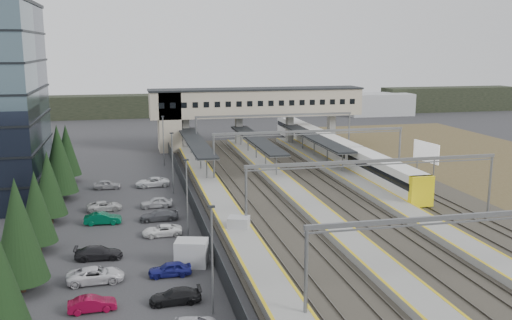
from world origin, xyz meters
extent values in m
plane|color=#2B2B2D|center=(0.00, 0.00, 0.00)|extent=(220.00, 220.00, 0.00)
cylinder|color=black|center=(-22.00, -18.00, 0.60)|extent=(0.44, 0.44, 1.20)
cone|color=black|center=(-22.00, -18.00, 5.10)|extent=(4.26, 4.26, 8.20)
cylinder|color=black|center=(-22.00, -9.00, 0.60)|extent=(0.44, 0.44, 1.20)
cone|color=black|center=(-22.00, -9.00, 4.40)|extent=(3.54, 3.54, 6.80)
cylinder|color=black|center=(-22.00, 0.00, 0.60)|extent=(0.44, 0.44, 1.20)
cone|color=black|center=(-22.00, 0.00, 4.50)|extent=(3.64, 3.64, 7.00)
cylinder|color=black|center=(-22.00, 10.00, 0.60)|extent=(0.44, 0.44, 1.20)
cone|color=black|center=(-22.00, 10.00, 5.25)|extent=(4.42, 4.42, 8.50)
cylinder|color=black|center=(-22.00, 20.00, 0.60)|extent=(0.44, 0.44, 1.20)
cone|color=black|center=(-22.00, 20.00, 4.60)|extent=(3.74, 3.74, 7.20)
imported|color=maroon|center=(-16.50, -22.70, 0.57)|extent=(3.52, 1.44, 1.14)
imported|color=silver|center=(-16.50, -17.40, 0.64)|extent=(4.69, 2.34, 1.28)
imported|color=black|center=(-16.50, -12.10, 0.61)|extent=(4.32, 1.94, 1.23)
imported|color=#02462C|center=(-16.50, -1.50, 0.65)|extent=(3.99, 1.58, 1.29)
imported|color=#B7B7B7|center=(-16.50, 3.80, 0.56)|extent=(4.19, 2.21, 1.12)
imported|color=#9A999E|center=(-16.50, 14.40, 0.62)|extent=(3.70, 1.57, 1.25)
imported|color=black|center=(-10.50, -22.70, 0.57)|extent=(3.91, 1.61, 1.13)
imported|color=navy|center=(-10.50, -17.40, 0.61)|extent=(3.60, 1.45, 1.23)
imported|color=white|center=(-10.50, -6.80, 0.56)|extent=(4.07, 1.94, 1.12)
imported|color=#4D4F54|center=(-10.50, -1.50, 0.62)|extent=(4.30, 1.88, 1.23)
imported|color=#B1B1B6|center=(-10.50, 3.80, 0.65)|extent=(3.80, 1.55, 1.29)
imported|color=silver|center=(-10.50, 14.40, 0.64)|extent=(4.71, 2.43, 1.27)
cylinder|color=slate|center=(-8.00, -25.00, 4.00)|extent=(0.16, 0.16, 8.00)
cube|color=black|center=(-8.00, -25.00, 8.00)|extent=(0.50, 0.25, 0.15)
cylinder|color=slate|center=(-8.00, -8.00, 4.00)|extent=(0.16, 0.16, 8.00)
cube|color=black|center=(-8.00, -8.00, 8.00)|extent=(0.50, 0.25, 0.15)
cylinder|color=slate|center=(-8.00, 10.00, 4.00)|extent=(0.16, 0.16, 8.00)
cube|color=black|center=(-8.00, 10.00, 8.00)|extent=(0.50, 0.25, 0.15)
cylinder|color=slate|center=(-8.00, 28.00, 4.00)|extent=(0.16, 0.16, 8.00)
cube|color=black|center=(-8.00, 28.00, 8.00)|extent=(0.50, 0.25, 0.15)
cube|color=#26282B|center=(-6.50, 5.00, 1.00)|extent=(0.08, 90.00, 2.00)
cube|color=#A3A5A8|center=(-8.45, -15.42, 1.15)|extent=(3.21, 2.70, 2.30)
cube|color=#A3A5A8|center=(-2.86, -8.38, 0.97)|extent=(2.61, 2.40, 1.94)
cube|color=#312D26|center=(12.00, 5.00, 0.10)|extent=(34.00, 90.00, 0.20)
cube|color=#59544C|center=(-0.72, 5.00, 0.28)|extent=(0.08, 90.00, 0.14)
cube|color=#59544C|center=(0.72, 5.00, 0.28)|extent=(0.08, 90.00, 0.14)
cube|color=#59544C|center=(3.28, 5.00, 0.28)|extent=(0.08, 90.00, 0.14)
cube|color=#59544C|center=(4.72, 5.00, 0.28)|extent=(0.08, 90.00, 0.14)
cube|color=#59544C|center=(9.28, 5.00, 0.28)|extent=(0.08, 90.00, 0.14)
cube|color=#59544C|center=(10.72, 5.00, 0.28)|extent=(0.08, 90.00, 0.14)
cube|color=#59544C|center=(13.28, 5.00, 0.28)|extent=(0.08, 90.00, 0.14)
cube|color=#59544C|center=(14.72, 5.00, 0.28)|extent=(0.08, 90.00, 0.14)
cube|color=#59544C|center=(19.28, 5.00, 0.28)|extent=(0.08, 90.00, 0.14)
cube|color=#59544C|center=(20.72, 5.00, 0.28)|extent=(0.08, 90.00, 0.14)
cube|color=#59544C|center=(23.28, 5.00, 0.28)|extent=(0.08, 90.00, 0.14)
cube|color=#59544C|center=(24.72, 5.00, 0.28)|extent=(0.08, 90.00, 0.14)
cube|color=gray|center=(-3.00, 5.00, 0.45)|extent=(3.20, 82.00, 0.90)
cube|color=gold|center=(-4.45, 5.00, 0.91)|extent=(0.25, 82.00, 0.02)
cube|color=gold|center=(-1.55, 5.00, 0.91)|extent=(0.25, 82.00, 0.02)
cube|color=gray|center=(7.00, 5.00, 0.45)|extent=(3.20, 82.00, 0.90)
cube|color=gold|center=(5.55, 5.00, 0.91)|extent=(0.25, 82.00, 0.02)
cube|color=gold|center=(8.45, 5.00, 0.91)|extent=(0.25, 82.00, 0.02)
cube|color=gray|center=(17.00, 5.00, 0.45)|extent=(3.20, 82.00, 0.90)
cube|color=gold|center=(15.55, 5.00, 0.91)|extent=(0.25, 82.00, 0.02)
cube|color=gold|center=(18.45, 5.00, 0.91)|extent=(0.25, 82.00, 0.02)
cube|color=black|center=(-3.00, 27.00, 4.00)|extent=(3.00, 30.00, 0.25)
cube|color=slate|center=(-3.00, 27.00, 3.85)|extent=(3.10, 30.00, 0.12)
cylinder|color=slate|center=(-3.00, 14.00, 2.40)|extent=(0.20, 0.20, 3.10)
cylinder|color=slate|center=(-3.00, 20.50, 2.40)|extent=(0.20, 0.20, 3.10)
cylinder|color=slate|center=(-3.00, 27.00, 2.40)|extent=(0.20, 0.20, 3.10)
cylinder|color=slate|center=(-3.00, 33.50, 2.40)|extent=(0.20, 0.20, 3.10)
cylinder|color=slate|center=(-3.00, 40.00, 2.40)|extent=(0.20, 0.20, 3.10)
cube|color=black|center=(7.00, 27.00, 4.00)|extent=(3.00, 30.00, 0.25)
cube|color=slate|center=(7.00, 27.00, 3.85)|extent=(3.10, 30.00, 0.12)
cylinder|color=slate|center=(7.00, 14.00, 2.40)|extent=(0.20, 0.20, 3.10)
cylinder|color=slate|center=(7.00, 20.50, 2.40)|extent=(0.20, 0.20, 3.10)
cylinder|color=slate|center=(7.00, 27.00, 2.40)|extent=(0.20, 0.20, 3.10)
cylinder|color=slate|center=(7.00, 33.50, 2.40)|extent=(0.20, 0.20, 3.10)
cylinder|color=slate|center=(7.00, 40.00, 2.40)|extent=(0.20, 0.20, 3.10)
cube|color=black|center=(17.00, 27.00, 4.00)|extent=(3.00, 30.00, 0.25)
cube|color=slate|center=(17.00, 27.00, 3.85)|extent=(3.10, 30.00, 0.12)
cylinder|color=slate|center=(17.00, 14.00, 2.40)|extent=(0.20, 0.20, 3.10)
cylinder|color=slate|center=(17.00, 20.50, 2.40)|extent=(0.20, 0.20, 3.10)
cylinder|color=slate|center=(17.00, 27.00, 2.40)|extent=(0.20, 0.20, 3.10)
cylinder|color=slate|center=(17.00, 33.50, 2.40)|extent=(0.20, 0.20, 3.10)
cylinder|color=slate|center=(17.00, 40.00, 2.40)|extent=(0.20, 0.20, 3.10)
cube|color=#B5A990|center=(10.50, 42.00, 8.50)|extent=(40.00, 6.00, 5.00)
cube|color=black|center=(10.50, 42.00, 11.05)|extent=(40.40, 6.40, 0.30)
cube|color=#B5A990|center=(-6.00, 42.00, 5.50)|extent=(4.00, 6.00, 11.00)
cube|color=black|center=(-7.50, 38.98, 8.60)|extent=(1.00, 0.06, 1.00)
cube|color=black|center=(-5.50, 38.98, 8.60)|extent=(1.00, 0.06, 1.00)
cube|color=black|center=(-3.50, 38.98, 8.60)|extent=(1.00, 0.06, 1.00)
cube|color=black|center=(-1.50, 38.98, 8.60)|extent=(1.00, 0.06, 1.00)
cube|color=black|center=(0.50, 38.98, 8.60)|extent=(1.00, 0.06, 1.00)
cube|color=black|center=(2.50, 38.98, 8.60)|extent=(1.00, 0.06, 1.00)
cube|color=black|center=(4.50, 38.98, 8.60)|extent=(1.00, 0.06, 1.00)
cube|color=black|center=(6.50, 38.98, 8.60)|extent=(1.00, 0.06, 1.00)
cube|color=black|center=(8.50, 38.98, 8.60)|extent=(1.00, 0.06, 1.00)
cube|color=black|center=(10.50, 38.98, 8.60)|extent=(1.00, 0.06, 1.00)
cube|color=black|center=(12.50, 38.98, 8.60)|extent=(1.00, 0.06, 1.00)
cube|color=black|center=(14.50, 38.98, 8.60)|extent=(1.00, 0.06, 1.00)
cube|color=black|center=(16.50, 38.98, 8.60)|extent=(1.00, 0.06, 1.00)
cube|color=black|center=(18.50, 38.98, 8.60)|extent=(1.00, 0.06, 1.00)
cube|color=black|center=(20.50, 38.98, 8.60)|extent=(1.00, 0.06, 1.00)
cube|color=black|center=(22.50, 38.98, 8.60)|extent=(1.00, 0.06, 1.00)
cube|color=black|center=(24.50, 38.98, 8.60)|extent=(1.00, 0.06, 1.00)
cube|color=black|center=(26.50, 38.98, 8.60)|extent=(1.00, 0.06, 1.00)
cube|color=black|center=(28.50, 38.98, 8.60)|extent=(1.00, 0.06, 1.00)
cube|color=gray|center=(-4.50, 42.00, 3.00)|extent=(1.20, 1.60, 6.00)
cube|color=gray|center=(-3.00, 42.00, 3.00)|extent=(1.20, 1.60, 6.00)
cube|color=gray|center=(7.00, 42.00, 3.00)|extent=(1.20, 1.60, 6.00)
cube|color=gray|center=(17.00, 42.00, 3.00)|extent=(1.20, 1.60, 6.00)
cube|color=gray|center=(25.50, 42.00, 3.00)|extent=(1.20, 1.60, 6.00)
cylinder|color=slate|center=(-2.00, -28.00, 3.50)|extent=(0.28, 0.28, 7.00)
cube|color=slate|center=(12.00, -28.00, 7.00)|extent=(28.40, 0.25, 0.35)
cube|color=slate|center=(12.00, -28.00, 6.60)|extent=(28.40, 0.12, 0.12)
cylinder|color=slate|center=(-2.00, -8.00, 3.50)|extent=(0.28, 0.28, 7.00)
cylinder|color=slate|center=(26.00, -8.00, 3.50)|extent=(0.28, 0.28, 7.00)
cube|color=slate|center=(12.00, -8.00, 7.00)|extent=(28.40, 0.25, 0.35)
cube|color=slate|center=(12.00, -8.00, 6.60)|extent=(28.40, 0.12, 0.12)
cylinder|color=slate|center=(-2.00, 14.00, 3.50)|extent=(0.28, 0.28, 7.00)
cylinder|color=slate|center=(26.00, 14.00, 3.50)|extent=(0.28, 0.28, 7.00)
cube|color=slate|center=(12.00, 14.00, 7.00)|extent=(28.40, 0.25, 0.35)
cube|color=slate|center=(12.00, 14.00, 6.60)|extent=(28.40, 0.12, 0.12)
cylinder|color=slate|center=(-2.00, 34.00, 3.50)|extent=(0.28, 0.28, 7.00)
cylinder|color=slate|center=(26.00, 34.00, 3.50)|extent=(0.28, 0.28, 7.00)
cube|color=slate|center=(12.00, 34.00, 7.00)|extent=(28.40, 0.25, 0.35)
cube|color=slate|center=(12.00, 34.00, 6.60)|extent=(28.40, 0.12, 0.12)
cube|color=white|center=(20.00, 6.18, 2.15)|extent=(2.87, 19.87, 3.68)
cube|color=black|center=(20.00, 6.18, 2.56)|extent=(2.93, 19.27, 0.92)
cube|color=slate|center=(20.00, 6.18, 0.56)|extent=(2.46, 18.47, 0.51)
cube|color=white|center=(20.00, 26.64, 2.15)|extent=(2.87, 19.87, 3.68)
cube|color=black|center=(20.00, 26.64, 2.56)|extent=(2.93, 19.27, 0.92)
cube|color=slate|center=(20.00, 26.64, 0.56)|extent=(2.46, 18.47, 0.51)
cube|color=white|center=(20.00, 47.11, 2.15)|extent=(2.87, 19.87, 3.68)
cube|color=black|center=(20.00, 47.11, 2.56)|extent=(2.93, 19.27, 0.92)
cube|color=slate|center=(20.00, 47.11, 0.56)|extent=(2.46, 18.47, 0.51)
cube|color=yellow|center=(20.00, -3.65, 2.15)|extent=(2.89, 0.90, 3.68)
cylinder|color=slate|center=(29.73, 10.39, 1.57)|extent=(0.20, 0.20, 3.13)
cylinder|color=slate|center=(29.73, 15.26, 1.57)|extent=(0.20, 0.20, 3.13)
cube|color=white|center=(29.73, 12.83, 3.50)|extent=(0.99, 5.83, 2.93)
cube|color=black|center=(-10.00, 95.00, 3.00)|extent=(60.00, 8.00, 6.00)
cube|color=black|center=(40.00, 95.00, 2.50)|extent=(50.00, 8.00, 5.00)
cube|color=black|center=(80.00, 90.00, 3.50)|extent=(40.00, 8.00, 7.00)
cube|color=#A3A5A8|center=(55.00, 85.00, 3.00)|extent=(18.00, 10.00, 6.00)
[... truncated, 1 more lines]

